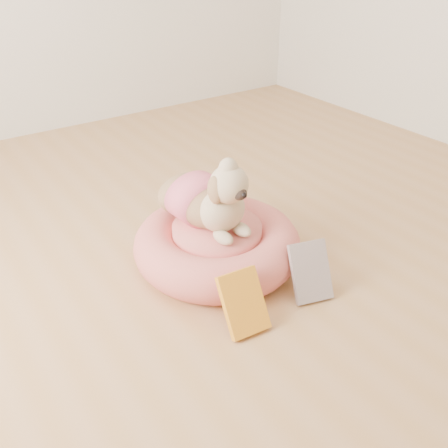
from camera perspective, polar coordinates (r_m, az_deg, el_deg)
floor at (r=1.96m, az=3.39°, el=-8.01°), size 4.50×4.50×0.00m
pet_bed at (r=2.08m, az=-0.78°, el=-2.36°), size 0.69×0.69×0.18m
dog at (r=1.97m, az=-1.91°, el=4.30°), size 0.35×0.48×0.34m
book_yellow at (r=1.76m, az=2.24°, el=-8.97°), size 0.16×0.16×0.21m
book_white at (r=1.92m, az=9.87°, el=-5.38°), size 0.18×0.17×0.21m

